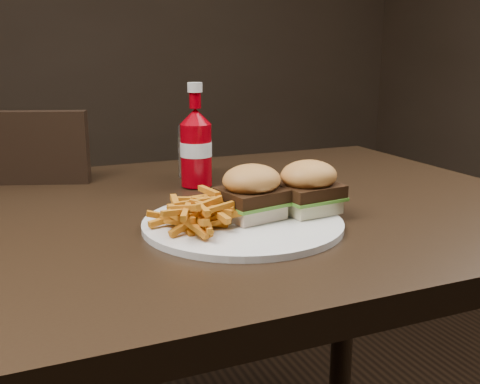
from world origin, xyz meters
name	(u,v)px	position (x,y,z in m)	size (l,w,h in m)	color
dining_table	(191,220)	(0.00, 0.00, 0.73)	(1.20, 0.80, 0.04)	black
chair_far	(29,295)	(-0.25, 0.50, 0.43)	(0.43, 0.43, 0.04)	black
plate	(243,224)	(0.04, -0.12, 0.76)	(0.29, 0.29, 0.01)	white
sandwich_half_a	(251,211)	(0.05, -0.12, 0.77)	(0.08, 0.07, 0.02)	#FBDDC4
sandwich_half_b	(308,205)	(0.15, -0.12, 0.77)	(0.08, 0.07, 0.02)	beige
fries_pile	(198,213)	(-0.03, -0.13, 0.78)	(0.11, 0.11, 0.04)	#BF7201
ketchup_bottle	(196,155)	(0.06, 0.14, 0.81)	(0.06, 0.06, 0.12)	#94000A
tumbler	(194,151)	(0.08, 0.21, 0.81)	(0.06, 0.06, 0.10)	white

